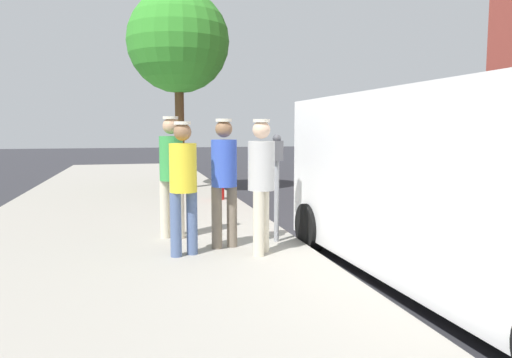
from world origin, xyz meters
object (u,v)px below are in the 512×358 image
Objects in this scene: pedestrian_in_yellow at (183,180)px; parked_van at (470,185)px; street_tree at (178,42)px; fire_hydrant at (219,181)px; pedestrian_in_blue at (224,174)px; parking_meter_near at (277,169)px; pedestrian_in_gray at (261,177)px; pedestrian_in_green at (171,169)px.

pedestrian_in_yellow is 0.32× the size of parked_van.
street_tree is 6.05× the size of fire_hydrant.
pedestrian_in_blue is at bearing 89.85° from street_tree.
pedestrian_in_yellow is at bearing -30.00° from parked_van.
pedestrian_in_blue is (0.78, 0.17, -0.04)m from parking_meter_near.
parking_meter_near is 0.80m from pedestrian_in_blue.
street_tree is at bearing -73.38° from fire_hydrant.
pedestrian_in_gray is 0.33× the size of street_tree.
pedestrian_in_yellow is at bearing -9.76° from pedestrian_in_gray.
parking_meter_near is 0.29× the size of street_tree.
pedestrian_in_gray reaches higher than parking_meter_near.
street_tree is at bearing -94.86° from pedestrian_in_yellow.
fire_hydrant is at bearing -88.64° from parking_meter_near.
parked_van reaches higher than pedestrian_in_blue.
fire_hydrant is at bearing 106.62° from street_tree.
fire_hydrant is (-0.28, -4.81, -0.57)m from pedestrian_in_gray.
parking_meter_near is at bearing -167.80° from pedestrian_in_blue.
pedestrian_in_gray is 0.33× the size of parked_van.
pedestrian_in_yellow is at bearing 74.98° from fire_hydrant.
pedestrian_in_blue is 0.59m from pedestrian_in_gray.
fire_hydrant is (-1.32, -3.64, -0.60)m from pedestrian_in_green.
street_tree is at bearing -75.11° from parked_van.
pedestrian_in_gray is (-0.96, 0.17, 0.02)m from pedestrian_in_yellow.
pedestrian_in_blue is 0.98m from pedestrian_in_green.
parking_meter_near is 7.06m from street_tree.
parked_van reaches higher than pedestrian_in_gray.
pedestrian_in_blue is 0.97× the size of pedestrian_in_green.
pedestrian_in_gray is at bearing -38.11° from parked_van.
street_tree reaches higher than pedestrian_in_green.
pedestrian_in_blue is at bearing 12.20° from parking_meter_near.
pedestrian_in_blue is at bearing 81.16° from fire_hydrant.
pedestrian_in_green is (1.42, -0.57, -0.01)m from parking_meter_near.
parked_van is (-2.28, 1.92, 0.01)m from pedestrian_in_blue.
parking_meter_near is 4.25m from fire_hydrant.
fire_hydrant is (0.10, -4.21, -0.61)m from parking_meter_near.
street_tree is (-0.58, -6.87, 2.89)m from pedestrian_in_yellow.
pedestrian_in_yellow is (0.57, 0.27, -0.03)m from pedestrian_in_blue.
pedestrian_in_green reaches higher than pedestrian_in_gray.
pedestrian_in_blue is 2.01× the size of fire_hydrant.
pedestrian_in_blue is 7.19m from street_tree.
pedestrian_in_gray is 2.40m from parked_van.
pedestrian_in_green is at bearing -42.31° from parked_van.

